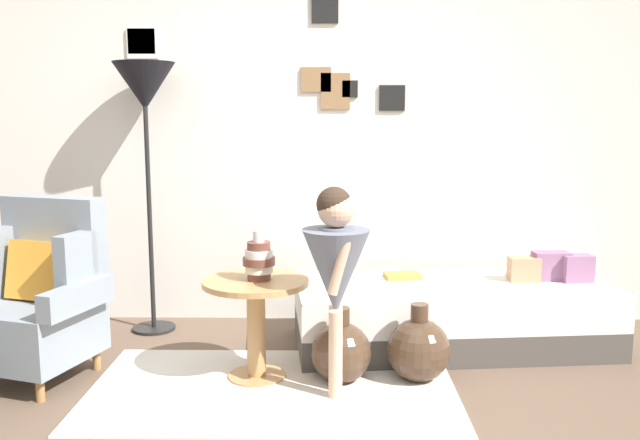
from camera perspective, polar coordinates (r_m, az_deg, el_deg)
gallery_wall at (r=4.60m, az=-1.72°, el=7.53°), size 4.80×0.12×2.60m
rug at (r=3.60m, az=-4.03°, el=-14.15°), size 1.90×1.11×0.01m
armchair at (r=3.95m, az=-22.96°, el=-6.09°), size 0.87×0.75×0.97m
daybed at (r=4.24m, az=11.17°, el=-7.90°), size 1.97×0.98×0.40m
pillow_head at (r=4.42m, az=21.04°, el=-3.86°), size 0.20×0.14×0.17m
pillow_mid at (r=4.40m, az=19.10°, el=-3.72°), size 0.22×0.13×0.18m
pillow_back at (r=4.32m, az=17.01°, el=-4.03°), size 0.18×0.12×0.15m
side_table at (r=3.62m, az=-5.49°, el=-7.48°), size 0.57×0.57×0.55m
vase_striped at (r=3.54m, az=-5.24°, el=-3.40°), size 0.17×0.17×0.26m
floor_lamp at (r=4.43m, az=-14.73°, el=10.05°), size 0.39×0.39×1.75m
person_child at (r=3.32m, az=1.36°, el=-3.85°), size 0.34×0.34×1.07m
book_on_daybed at (r=4.25m, az=7.06°, el=-4.73°), size 0.24×0.19×0.03m
demijohn_near at (r=3.63m, az=1.81°, el=-11.19°), size 0.32×0.32×0.41m
demijohn_far at (r=3.68m, az=8.42°, el=-10.86°), size 0.34×0.34×0.42m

